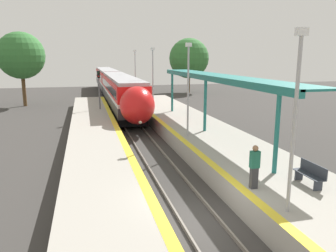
{
  "coord_description": "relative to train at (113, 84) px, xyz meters",
  "views": [
    {
      "loc": [
        -3.92,
        -10.61,
        6.04
      ],
      "look_at": [
        0.56,
        6.96,
        2.21
      ],
      "focal_mm": 35.0,
      "sensor_mm": 36.0,
      "label": 1
    }
  ],
  "objects": [
    {
      "name": "lamppost_near",
      "position": [
        2.37,
        -38.02,
        2.08
      ],
      "size": [
        0.36,
        0.2,
        5.85
      ],
      "color": "#9E9EA3",
      "rests_on": "platform_right"
    },
    {
      "name": "platform_bench",
      "position": [
        4.6,
        -36.21,
        -0.77
      ],
      "size": [
        0.44,
        1.56,
        0.89
      ],
      "color": "#2D333D",
      "rests_on": "platform_right"
    },
    {
      "name": "rail_right",
      "position": [
        0.72,
        -36.12,
        -2.21
      ],
      "size": [
        0.08,
        90.0,
        0.15
      ],
      "primitive_type": "cube",
      "color": "slate",
      "rests_on": "ground_plane"
    },
    {
      "name": "lamppost_mid",
      "position": [
        2.37,
        -27.17,
        2.08
      ],
      "size": [
        0.36,
        0.2,
        5.85
      ],
      "color": "#9E9EA3",
      "rests_on": "platform_right"
    },
    {
      "name": "platform_left",
      "position": [
        -3.35,
        -36.12,
        -1.76
      ],
      "size": [
        3.5,
        64.0,
        1.05
      ],
      "color": "#9E998E",
      "rests_on": "ground_plane"
    },
    {
      "name": "background_tree_left",
      "position": [
        -11.24,
        -2.75,
        3.92
      ],
      "size": [
        5.69,
        5.69,
        9.07
      ],
      "color": "brown",
      "rests_on": "ground_plane"
    },
    {
      "name": "lamppost_far",
      "position": [
        2.37,
        -16.31,
        2.08
      ],
      "size": [
        0.36,
        0.2,
        5.85
      ],
      "color": "#9E9EA3",
      "rests_on": "platform_right"
    },
    {
      "name": "station_canopy",
      "position": [
        4.58,
        -25.96,
        2.35
      ],
      "size": [
        2.02,
        20.35,
        3.82
      ],
      "color": "#1E6B66",
      "rests_on": "platform_right"
    },
    {
      "name": "background_tree_right",
      "position": [
        13.59,
        7.43,
        3.53
      ],
      "size": [
        6.74,
        6.74,
        9.19
      ],
      "color": "brown",
      "rests_on": "ground_plane"
    },
    {
      "name": "person_waiting",
      "position": [
        2.25,
        -35.97,
        -0.34
      ],
      "size": [
        0.36,
        0.23,
        1.73
      ],
      "color": "#333338",
      "rests_on": "platform_right"
    },
    {
      "name": "lamppost_farthest",
      "position": [
        2.37,
        -5.46,
        2.08
      ],
      "size": [
        0.36,
        0.2,
        5.85
      ],
      "color": "#9E9EA3",
      "rests_on": "platform_right"
    },
    {
      "name": "ground_plane",
      "position": [
        0.0,
        -36.12,
        -2.29
      ],
      "size": [
        120.0,
        120.0,
        0.0
      ],
      "primitive_type": "plane",
      "color": "#383533"
    },
    {
      "name": "train",
      "position": [
        0.0,
        0.0,
        0.0
      ],
      "size": [
        2.86,
        46.68,
        4.0
      ],
      "color": "black",
      "rests_on": "ground_plane"
    },
    {
      "name": "rail_left",
      "position": [
        -0.72,
        -36.12,
        -2.21
      ],
      "size": [
        0.08,
        90.0,
        0.15
      ],
      "primitive_type": "cube",
      "color": "slate",
      "rests_on": "ground_plane"
    },
    {
      "name": "railway_signal",
      "position": [
        -2.54,
        -14.33,
        0.59
      ],
      "size": [
        0.28,
        0.28,
        4.74
      ],
      "color": "#59595E",
      "rests_on": "ground_plane"
    },
    {
      "name": "platform_right",
      "position": [
        4.05,
        -36.12,
        -1.76
      ],
      "size": [
        4.91,
        64.0,
        1.05
      ],
      "color": "#9E998E",
      "rests_on": "ground_plane"
    }
  ]
}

